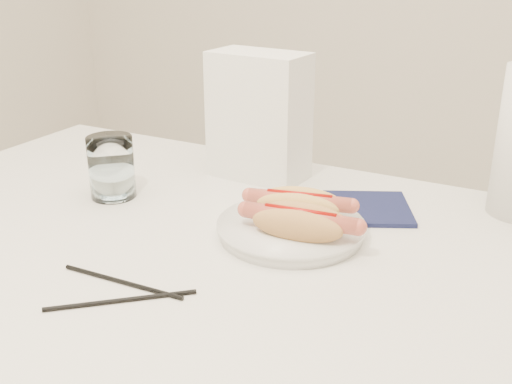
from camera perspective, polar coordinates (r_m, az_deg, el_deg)
The scene contains 9 objects.
table at distance 0.98m, azimuth -5.76°, elevation -7.12°, with size 1.20×0.80×0.75m.
plate at distance 0.95m, azimuth 3.25°, elevation -3.56°, with size 0.22×0.22×0.02m, color white.
hotdog_left at distance 0.96m, azimuth 4.04°, elevation -1.16°, with size 0.16×0.09×0.04m.
hotdog_right at distance 0.90m, azimuth 4.11°, elevation -2.83°, with size 0.17×0.08×0.05m.
water_glass at distance 1.10m, azimuth -13.26°, elevation 2.26°, with size 0.08×0.08×0.11m, color white.
chopstick_near at distance 0.80m, azimuth -12.40°, elevation -9.79°, with size 0.01×0.01×0.19m, color black.
chopstick_far at distance 0.84m, azimuth -12.30°, elevation -8.14°, with size 0.01×0.01×0.19m, color black.
napkin_box at distance 1.16m, azimuth 0.28°, elevation 7.03°, with size 0.18×0.10×0.24m, color white.
navy_napkin at distance 1.05m, azimuth 10.28°, elevation -1.49°, with size 0.14×0.14×0.01m, color #13183D.
Camera 1 is at (0.48, -0.71, 1.16)m, focal length 43.13 mm.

